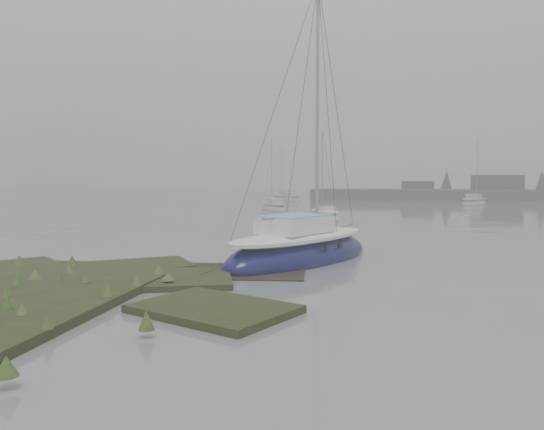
{
  "coord_description": "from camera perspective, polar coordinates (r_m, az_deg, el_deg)",
  "views": [
    {
      "loc": [
        4.07,
        -12.11,
        3.16
      ],
      "look_at": [
        0.63,
        6.07,
        1.8
      ],
      "focal_mm": 35.0,
      "sensor_mm": 36.0,
      "label": 1
    }
  ],
  "objects": [
    {
      "name": "sailboat_main",
      "position": [
        19.66,
        3.08,
        -4.02
      ],
      "size": [
        6.11,
        8.25,
        11.25
      ],
      "rotation": [
        0.0,
        0.0,
        -0.5
      ],
      "color": "#0D0E3E",
      "rests_on": "ground"
    },
    {
      "name": "sailboat_white",
      "position": [
        39.13,
        5.68,
        -0.13
      ],
      "size": [
        3.36,
        5.27,
        7.08
      ],
      "rotation": [
        0.0,
        0.0,
        0.37
      ],
      "color": "silver",
      "rests_on": "ground"
    },
    {
      "name": "sailboat_far_b",
      "position": [
        62.14,
        20.89,
        1.24
      ],
      "size": [
        4.25,
        5.74,
        7.82
      ],
      "rotation": [
        0.0,
        0.0,
        -0.5
      ],
      "color": "#AAAEB3",
      "rests_on": "ground"
    },
    {
      "name": "sailboat_far_c",
      "position": [
        68.25,
        1.54,
        1.74
      ],
      "size": [
        5.36,
        4.33,
        7.44
      ],
      "rotation": [
        0.0,
        0.0,
        0.99
      ],
      "color": "silver",
      "rests_on": "ground"
    },
    {
      "name": "sailboat_far_a",
      "position": [
        49.08,
        0.22,
        0.77
      ],
      "size": [
        3.98,
        5.21,
        7.14
      ],
      "rotation": [
        0.0,
        0.0,
        0.53
      ],
      "color": "#A7AAB1",
      "rests_on": "ground"
    },
    {
      "name": "ground",
      "position": [
        42.43,
        5.18,
        -0.08
      ],
      "size": [
        160.0,
        160.0,
        0.0
      ],
      "primitive_type": "plane",
      "color": "slate",
      "rests_on": "ground"
    }
  ]
}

